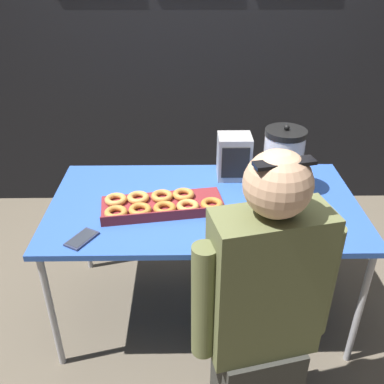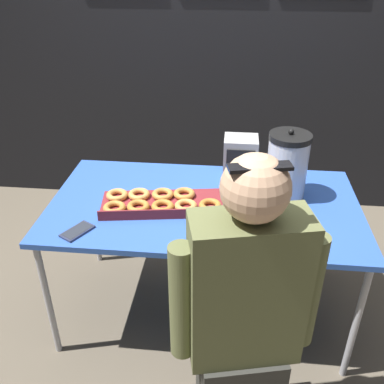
{
  "view_description": "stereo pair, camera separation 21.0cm",
  "coord_description": "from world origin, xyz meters",
  "px_view_note": "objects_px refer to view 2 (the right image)",
  "views": [
    {
      "loc": [
        -0.09,
        -1.82,
        1.83
      ],
      "look_at": [
        -0.06,
        0.0,
        0.78
      ],
      "focal_mm": 40.0,
      "sensor_mm": 36.0,
      "label": 1
    },
    {
      "loc": [
        0.12,
        -1.81,
        1.83
      ],
      "look_at": [
        -0.06,
        0.0,
        0.78
      ],
      "focal_mm": 40.0,
      "sensor_mm": 36.0,
      "label": 2
    }
  ],
  "objects_px": {
    "donut_box": "(159,203)",
    "coffee_urn": "(287,166)",
    "person_seated": "(244,315)",
    "cell_phone": "(77,231)",
    "space_heater": "(240,159)"
  },
  "relations": [
    {
      "from": "donut_box",
      "to": "coffee_urn",
      "type": "height_order",
      "value": "coffee_urn"
    },
    {
      "from": "coffee_urn",
      "to": "person_seated",
      "type": "relative_size",
      "value": 0.28
    },
    {
      "from": "donut_box",
      "to": "cell_phone",
      "type": "xyz_separation_m",
      "value": [
        -0.33,
        -0.25,
        -0.02
      ]
    },
    {
      "from": "coffee_urn",
      "to": "space_heater",
      "type": "xyz_separation_m",
      "value": [
        -0.23,
        0.16,
        -0.05
      ]
    },
    {
      "from": "cell_phone",
      "to": "person_seated",
      "type": "relative_size",
      "value": 0.13
    },
    {
      "from": "person_seated",
      "to": "donut_box",
      "type": "bearing_deg",
      "value": -67.28
    },
    {
      "from": "donut_box",
      "to": "coffee_urn",
      "type": "bearing_deg",
      "value": 6.55
    },
    {
      "from": "space_heater",
      "to": "person_seated",
      "type": "xyz_separation_m",
      "value": [
        0.03,
        -0.91,
        -0.22
      ]
    },
    {
      "from": "donut_box",
      "to": "coffee_urn",
      "type": "distance_m",
      "value": 0.65
    },
    {
      "from": "person_seated",
      "to": "space_heater",
      "type": "bearing_deg",
      "value": -100.88
    },
    {
      "from": "coffee_urn",
      "to": "space_heater",
      "type": "bearing_deg",
      "value": 145.09
    },
    {
      "from": "donut_box",
      "to": "space_heater",
      "type": "distance_m",
      "value": 0.52
    },
    {
      "from": "space_heater",
      "to": "person_seated",
      "type": "distance_m",
      "value": 0.94
    },
    {
      "from": "coffee_urn",
      "to": "person_seated",
      "type": "height_order",
      "value": "person_seated"
    },
    {
      "from": "space_heater",
      "to": "donut_box",
      "type": "bearing_deg",
      "value": -139.95
    }
  ]
}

